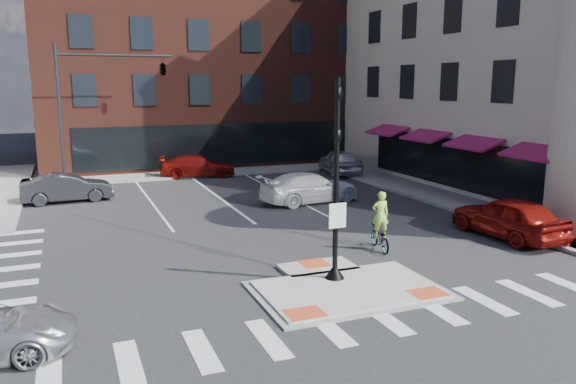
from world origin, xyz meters
name	(u,v)px	position (x,y,z in m)	size (l,w,h in m)	color
ground	(341,286)	(0.00, 0.00, 0.00)	(120.00, 120.00, 0.00)	#28282B
refuge_island	(345,287)	(0.00, -0.26, 0.05)	(5.40, 4.65, 0.13)	gray
sidewalk_e	(437,195)	(10.80, 10.00, 0.07)	(3.00, 24.00, 0.15)	gray
sidewalk_n	(232,171)	(3.00, 22.00, 0.07)	(26.00, 3.00, 0.15)	gray
building_n	(196,59)	(3.00, 31.99, 7.80)	(24.40, 18.40, 15.50)	#4E2118
building_far_left	(94,91)	(-4.00, 52.00, 5.00)	(10.00, 12.00, 10.00)	slate
building_far_right	(205,82)	(9.00, 54.00, 6.00)	(12.00, 12.00, 12.00)	brown
signal_pole	(336,206)	(0.00, 0.40, 2.36)	(0.60, 0.60, 5.98)	black
mast_arm_signal	(136,78)	(-3.47, 18.00, 6.21)	(6.10, 2.24, 8.00)	black
red_sedan	(508,217)	(8.50, 2.37, 0.82)	(1.93, 4.80, 1.63)	maroon
white_pickup	(310,188)	(3.97, 11.24, 0.76)	(2.13, 5.23, 1.52)	white
bg_car_dark	(67,188)	(-7.41, 15.90, 0.73)	(1.54, 4.41, 1.45)	#2A292F
bg_car_silver	(340,161)	(9.50, 18.76, 0.82)	(1.94, 4.83, 1.65)	silver
bg_car_red	(197,166)	(0.44, 21.09, 0.69)	(1.93, 4.74, 1.38)	maroon
cyclist	(380,230)	(3.00, 2.80, 0.73)	(0.89, 1.78, 2.16)	#3F3F44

